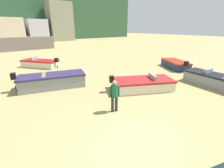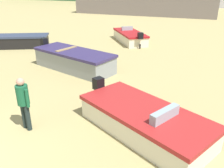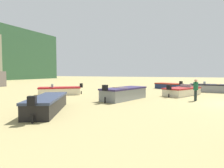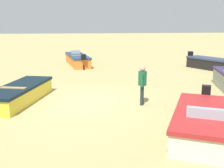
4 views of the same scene
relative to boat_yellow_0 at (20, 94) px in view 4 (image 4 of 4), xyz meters
The scene contains 6 objects.
ground_plane 2.68m from the boat_yellow_0, 83.78° to the left, with size 160.00×160.00×0.00m, color tan.
boat_yellow_0 is the anchor object (origin of this frame).
boat_black_2 14.02m from the boat_yellow_0, 117.07° to the left, with size 4.83×3.34×1.14m.
boat_orange_5 10.69m from the boat_yellow_0, 165.95° to the left, with size 5.29×2.07×1.14m.
boat_cream_7 7.55m from the boat_yellow_0, 55.06° to the left, with size 4.31×3.35×1.06m.
beach_walker_foreground 5.21m from the boat_yellow_0, 77.99° to the left, with size 0.53×0.42×1.62m.
Camera 4 is at (11.37, -0.30, 3.30)m, focal length 43.74 mm.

